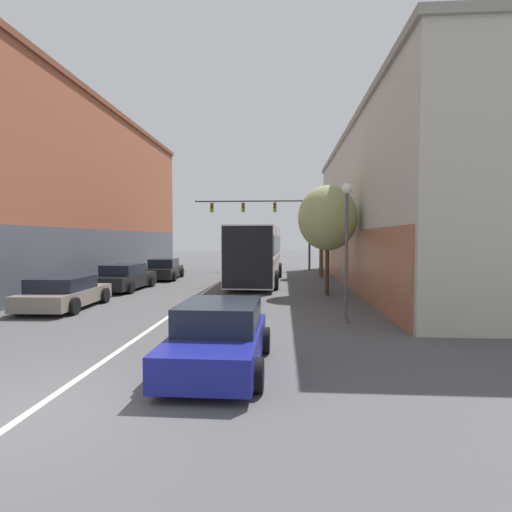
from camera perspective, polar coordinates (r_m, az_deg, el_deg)
ground_plane at (r=7.45m, az=-29.70°, el=-18.87°), size 160.00×160.00×0.00m
lane_center_line at (r=22.19m, az=-6.29°, el=-4.39°), size 0.14×43.83×0.01m
building_left_brick at (r=26.94m, az=-27.33°, el=8.18°), size 7.19×28.54×10.69m
building_right_storefront at (r=24.66m, az=20.53°, el=6.62°), size 7.18×25.52×8.77m
bus at (r=24.00m, az=0.12°, el=0.62°), size 3.00×10.55×3.33m
hatchback_foreground at (r=8.45m, az=-5.39°, el=-11.48°), size 2.06×3.88×1.34m
parked_car_left_near at (r=16.90m, az=-25.69°, el=-4.80°), size 2.29×4.27×1.23m
parked_car_left_mid at (r=26.79m, az=-12.94°, el=-1.87°), size 2.24×4.52×1.36m
parked_car_left_far at (r=21.74m, az=-18.19°, el=-2.95°), size 2.09×4.51×1.35m
traffic_signal_gantry at (r=33.66m, az=1.89°, el=5.84°), size 9.76×0.36×6.10m
street_lamp at (r=12.98m, az=12.81°, el=2.31°), size 0.33×0.33×4.42m
street_tree_near at (r=19.00m, az=10.20°, el=5.35°), size 2.76×2.49×5.15m
street_tree_far at (r=27.71m, az=9.33°, el=5.48°), size 2.48×2.23×5.51m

